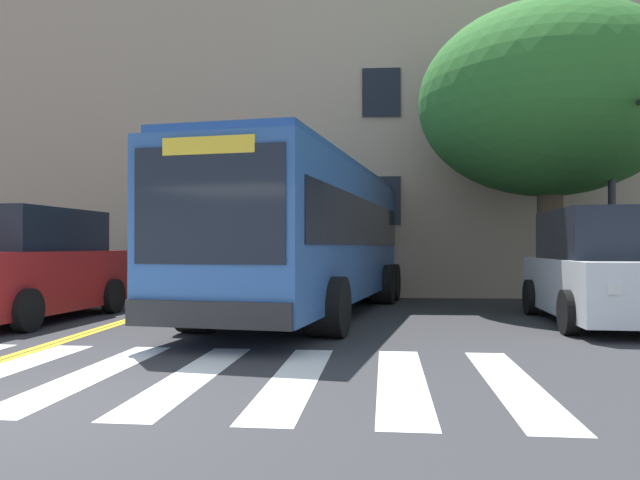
{
  "coord_description": "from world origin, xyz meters",
  "views": [
    {
      "loc": [
        3.3,
        -5.26,
        1.49
      ],
      "look_at": [
        2.4,
        7.52,
        1.61
      ],
      "focal_mm": 35.0,
      "sensor_mm": 36.0,
      "label": 1
    }
  ],
  "objects": [
    {
      "name": "crosswalk",
      "position": [
        -0.44,
        1.79,
        0.0
      ],
      "size": [
        11.34,
        4.2,
        0.01
      ],
      "color": "white",
      "rests_on": "ground"
    },
    {
      "name": "lane_line_yellow_inner",
      "position": [
        -1.5,
        15.79,
        0.0
      ],
      "size": [
        0.12,
        36.0,
        0.01
      ],
      "primitive_type": "cube",
      "color": "gold",
      "rests_on": "ground"
    },
    {
      "name": "lane_line_yellow_outer",
      "position": [
        -1.34,
        15.79,
        0.0
      ],
      "size": [
        0.12,
        36.0,
        0.01
      ],
      "primitive_type": "cube",
      "color": "gold",
      "rests_on": "ground"
    },
    {
      "name": "city_bus",
      "position": [
        2.2,
        8.54,
        1.74
      ],
      "size": [
        4.34,
        11.63,
        3.21
      ],
      "color": "#2D5699",
      "rests_on": "ground"
    },
    {
      "name": "car_red_near_lane",
      "position": [
        -3.34,
        6.71,
        1.07
      ],
      "size": [
        2.48,
        5.15,
        2.23
      ],
      "color": "#AD1E1E",
      "rests_on": "ground"
    },
    {
      "name": "car_white_far_lane",
      "position": [
        7.84,
        6.92,
        1.04
      ],
      "size": [
        2.51,
        5.11,
        2.18
      ],
      "color": "white",
      "rests_on": "ground"
    },
    {
      "name": "car_tan_behind_bus",
      "position": [
        3.17,
        17.64,
        1.02
      ],
      "size": [
        2.73,
        5.04,
        2.13
      ],
      "color": "tan",
      "rests_on": "ground"
    },
    {
      "name": "traffic_light_near_corner",
      "position": [
        8.61,
        7.33,
        3.14
      ],
      "size": [
        0.61,
        3.64,
        4.62
      ],
      "color": "#28282D",
      "rests_on": "ground"
    },
    {
      "name": "street_tree_curbside_large",
      "position": [
        7.73,
        9.92,
        4.94
      ],
      "size": [
        8.39,
        8.35,
        7.24
      ],
      "color": "brown",
      "rests_on": "ground"
    },
    {
      "name": "building_facade",
      "position": [
        3.8,
        17.05,
        5.58
      ],
      "size": [
        41.91,
        8.8,
        11.16
      ],
      "color": "tan",
      "rests_on": "ground"
    }
  ]
}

